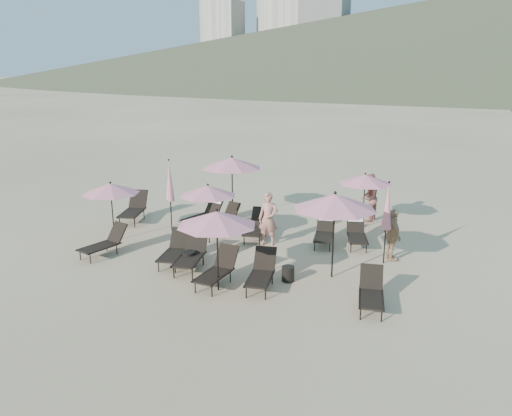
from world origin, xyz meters
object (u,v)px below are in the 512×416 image
at_px(side_table_1, 288,274).
at_px(beachgoer_a, 268,219).
at_px(lounger_8, 225,217).
at_px(lounger_1, 175,249).
at_px(lounger_3, 218,269).
at_px(umbrella_closed_0, 387,207).
at_px(lounger_5, 371,292).
at_px(umbrella_open_0, 111,189).
at_px(lounger_6, 134,208).
at_px(lounger_2, 191,253).
at_px(beachgoer_c, 392,235).
at_px(umbrella_open_1, 208,191).
at_px(lounger_0, 105,242).
at_px(umbrella_open_2, 335,202).
at_px(lounger_11, 356,231).
at_px(umbrella_open_3, 232,163).
at_px(lounger_7, 207,211).
at_px(umbrella_open_5, 217,219).
at_px(beachgoer_b, 369,198).
at_px(umbrella_open_4, 365,179).
at_px(lounger_10, 325,230).
at_px(umbrella_closed_1, 170,181).
at_px(side_table_0, 189,259).
at_px(lounger_4, 262,272).
at_px(lounger_9, 257,226).

relative_size(side_table_1, beachgoer_a, 0.24).
bearing_deg(lounger_8, lounger_1, -73.53).
relative_size(lounger_3, umbrella_closed_0, 0.64).
xyz_separation_m(lounger_5, umbrella_open_0, (-9.12, 1.49, 1.43)).
bearing_deg(lounger_6, lounger_2, -54.55).
bearing_deg(beachgoer_a, beachgoer_c, -7.90).
height_order(lounger_6, umbrella_open_1, umbrella_open_1).
bearing_deg(lounger_5, beachgoer_c, 79.18).
relative_size(lounger_0, umbrella_open_2, 0.67).
bearing_deg(lounger_11, umbrella_open_3, 149.23).
bearing_deg(lounger_7, lounger_5, -18.00).
height_order(lounger_2, umbrella_open_1, umbrella_open_1).
xyz_separation_m(umbrella_open_5, beachgoer_b, (2.33, 8.03, -1.07)).
xyz_separation_m(umbrella_open_1, umbrella_open_4, (4.42, 3.80, 0.02)).
height_order(lounger_3, lounger_11, lounger_11).
xyz_separation_m(lounger_11, umbrella_open_5, (-2.55, -5.10, 1.52)).
xyz_separation_m(lounger_6, lounger_10, (7.55, 0.43, -0.02)).
xyz_separation_m(lounger_0, umbrella_open_5, (4.53, -0.89, 1.57)).
relative_size(umbrella_closed_0, umbrella_closed_1, 0.96).
height_order(umbrella_open_5, umbrella_closed_0, umbrella_closed_0).
bearing_deg(lounger_3, umbrella_open_2, 34.04).
relative_size(lounger_2, beachgoer_a, 1.02).
relative_size(lounger_3, side_table_0, 3.39).
bearing_deg(umbrella_open_2, lounger_10, 110.48).
distance_m(umbrella_open_4, umbrella_open_5, 7.44).
bearing_deg(side_table_1, umbrella_open_3, 130.27).
relative_size(umbrella_open_5, umbrella_closed_0, 0.88).
height_order(lounger_2, lounger_5, lounger_2).
height_order(lounger_8, umbrella_open_0, umbrella_open_0).
bearing_deg(lounger_4, umbrella_open_1, 127.62).
bearing_deg(lounger_10, umbrella_closed_1, 178.19).
distance_m(umbrella_open_3, beachgoer_c, 6.99).
height_order(lounger_5, umbrella_open_4, umbrella_open_4).
relative_size(lounger_8, umbrella_open_3, 0.62).
bearing_deg(lounger_7, umbrella_open_4, 34.09).
relative_size(lounger_2, lounger_7, 0.96).
height_order(umbrella_closed_1, beachgoer_a, umbrella_closed_1).
bearing_deg(umbrella_open_2, lounger_0, -170.45).
bearing_deg(lounger_2, lounger_3, -42.77).
distance_m(umbrella_open_2, umbrella_open_4, 4.99).
bearing_deg(umbrella_open_5, beachgoer_a, 92.54).
relative_size(lounger_1, lounger_2, 0.93).
relative_size(lounger_4, umbrella_closed_1, 0.64).
xyz_separation_m(lounger_9, beachgoer_a, (0.60, -0.43, 0.45)).
xyz_separation_m(lounger_0, lounger_8, (2.13, 4.13, -0.03)).
bearing_deg(lounger_0, beachgoer_a, 47.14).
bearing_deg(umbrella_open_0, lounger_10, 21.52).
xyz_separation_m(umbrella_open_1, umbrella_closed_0, (5.78, 0.49, -0.04)).
distance_m(lounger_2, umbrella_open_3, 5.58).
bearing_deg(lounger_4, lounger_11, 58.50).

